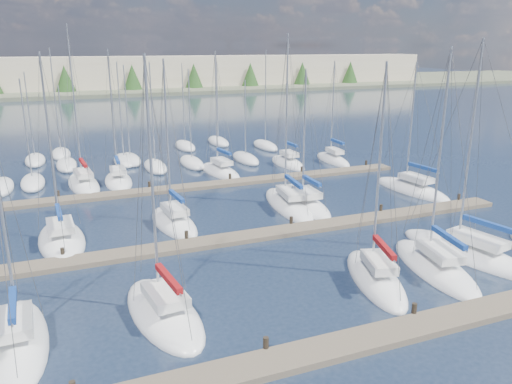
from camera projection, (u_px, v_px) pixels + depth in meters
name	position (u px, v px, depth m)	size (l,w,h in m)	color
ground	(141.00, 137.00, 74.25)	(400.00, 400.00, 0.00)	#212E43
dock_near	(355.00, 342.00, 22.60)	(44.00, 1.93, 1.10)	#6B5E4C
dock_mid	(245.00, 237.00, 35.06)	(44.00, 1.93, 1.10)	#6B5E4C
dock_far	(193.00, 187.00, 47.52)	(44.00, 1.93, 1.10)	#6B5E4C
sailboat_k	(288.00, 204.00, 42.10)	(3.85, 10.10, 14.75)	white
sailboat_p	(220.00, 171.00, 53.14)	(3.54, 8.06, 13.30)	white
sailboat_j	(174.00, 222.00, 37.88)	(3.29, 7.83, 12.94)	white
sailboat_l	(306.00, 205.00, 42.07)	(2.88, 7.96, 12.05)	white
sailboat_e	(435.00, 267.00, 30.26)	(4.47, 9.11, 13.81)	white
sailboat_h	(62.00, 240.00, 34.48)	(3.43, 8.16, 13.48)	white
sailboat_n	(84.00, 184.00, 48.32)	(3.43, 9.02, 15.72)	white
sailboat_b	(20.00, 341.00, 22.71)	(2.81, 8.07, 11.17)	white
sailboat_q	(288.00, 163.00, 56.94)	(2.56, 7.08, 10.53)	white
sailboat_m	(412.00, 189.00, 46.62)	(3.75, 9.22, 12.45)	white
sailboat_o	(118.00, 181.00, 49.40)	(2.90, 7.24, 13.51)	white
sailboat_c	(164.00, 312.00, 25.09)	(3.97, 8.41, 13.51)	white
sailboat_f	(469.00, 254.00, 32.18)	(4.80, 10.53, 14.28)	white
sailboat_d	(375.00, 278.00, 28.79)	(4.60, 8.30, 13.05)	white
sailboat_r	(333.00, 160.00, 58.52)	(2.52, 7.40, 12.19)	white
distant_boats	(126.00, 160.00, 58.16)	(36.93, 20.75, 13.30)	#9EA0A5
shoreline	(43.00, 65.00, 147.27)	(400.00, 60.00, 38.00)	#666B51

